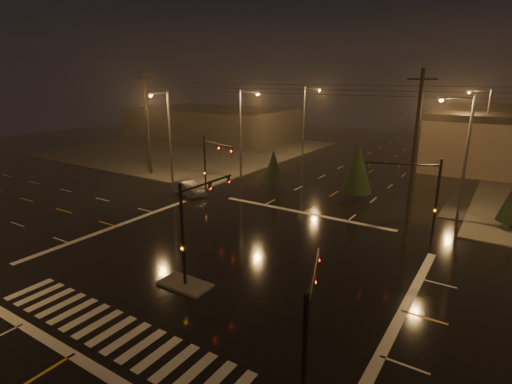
% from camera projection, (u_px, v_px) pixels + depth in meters
% --- Properties ---
extents(ground, '(140.00, 140.00, 0.00)m').
position_uv_depth(ground, '(228.00, 259.00, 25.80)').
color(ground, black).
rests_on(ground, ground).
extents(sidewalk_nw, '(36.00, 36.00, 0.12)m').
position_uv_depth(sidewalk_nw, '(190.00, 148.00, 65.63)').
color(sidewalk_nw, '#4C4944').
rests_on(sidewalk_nw, ground).
extents(median_island, '(3.00, 1.60, 0.15)m').
position_uv_depth(median_island, '(185.00, 284.00, 22.55)').
color(median_island, '#4C4944').
rests_on(median_island, ground).
extents(crosswalk, '(15.00, 2.60, 0.01)m').
position_uv_depth(crosswalk, '(112.00, 331.00, 18.53)').
color(crosswalk, beige).
rests_on(crosswalk, ground).
extents(stop_bar_near, '(16.00, 0.50, 0.01)m').
position_uv_depth(stop_bar_near, '(73.00, 355.00, 16.91)').
color(stop_bar_near, beige).
rests_on(stop_bar_near, ground).
extents(stop_bar_far, '(16.00, 0.50, 0.01)m').
position_uv_depth(stop_bar_far, '(303.00, 213.00, 34.69)').
color(stop_bar_far, beige).
rests_on(stop_bar_far, ground).
extents(commercial_block, '(30.00, 18.00, 5.60)m').
position_uv_depth(commercial_block, '(212.00, 123.00, 77.16)').
color(commercial_block, '#3E3936').
rests_on(commercial_block, ground).
extents(signal_mast_median, '(0.25, 4.59, 6.00)m').
position_uv_depth(signal_mast_median, '(193.00, 218.00, 22.28)').
color(signal_mast_median, black).
rests_on(signal_mast_median, ground).
extents(signal_mast_ne, '(4.84, 1.86, 6.00)m').
position_uv_depth(signal_mast_ne, '(422.00, 189.00, 28.00)').
color(signal_mast_ne, black).
rests_on(signal_mast_ne, ground).
extents(signal_mast_nw, '(4.84, 1.86, 6.00)m').
position_uv_depth(signal_mast_nw, '(210.00, 160.00, 37.88)').
color(signal_mast_nw, black).
rests_on(signal_mast_nw, ground).
extents(signal_mast_se, '(1.55, 3.87, 6.00)m').
position_uv_depth(signal_mast_se, '(307.00, 350.00, 11.58)').
color(signal_mast_se, black).
rests_on(signal_mast_se, ground).
extents(streetlight_1, '(2.77, 0.32, 10.00)m').
position_uv_depth(streetlight_1, '(243.00, 129.00, 44.55)').
color(streetlight_1, '#38383A').
rests_on(streetlight_1, ground).
extents(streetlight_2, '(2.77, 0.32, 10.00)m').
position_uv_depth(streetlight_2, '(306.00, 117.00, 57.48)').
color(streetlight_2, '#38383A').
rests_on(streetlight_2, ground).
extents(streetlight_3, '(2.77, 0.32, 10.00)m').
position_uv_depth(streetlight_3, '(462.00, 150.00, 31.30)').
color(streetlight_3, '#38383A').
rests_on(streetlight_3, ground).
extents(streetlight_4, '(2.77, 0.32, 10.00)m').
position_uv_depth(streetlight_4, '(483.00, 126.00, 47.46)').
color(streetlight_4, '#38383A').
rests_on(streetlight_4, ground).
extents(streetlight_5, '(0.32, 2.77, 10.00)m').
position_uv_depth(streetlight_5, '(168.00, 132.00, 41.55)').
color(streetlight_5, '#38383A').
rests_on(streetlight_5, ground).
extents(utility_pole_0, '(2.20, 0.32, 12.00)m').
position_uv_depth(utility_pole_0, '(148.00, 123.00, 46.86)').
color(utility_pole_0, black).
rests_on(utility_pole_0, ground).
extents(utility_pole_1, '(2.20, 0.32, 12.00)m').
position_uv_depth(utility_pole_1, '(415.00, 146.00, 31.25)').
color(utility_pole_1, black).
rests_on(utility_pole_1, ground).
extents(conifer_3, '(2.13, 2.13, 4.02)m').
position_uv_depth(conifer_3, '(273.00, 165.00, 42.17)').
color(conifer_3, black).
rests_on(conifer_3, ground).
extents(conifer_4, '(2.97, 2.97, 5.34)m').
position_uv_depth(conifer_4, '(357.00, 168.00, 37.81)').
color(conifer_4, black).
rests_on(conifer_4, ground).
extents(car_crossing, '(4.48, 2.41, 1.40)m').
position_uv_depth(car_crossing, '(188.00, 188.00, 39.82)').
color(car_crossing, slate).
rests_on(car_crossing, ground).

